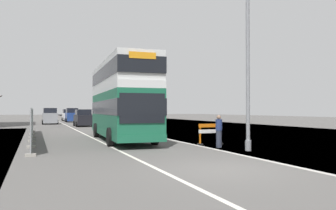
% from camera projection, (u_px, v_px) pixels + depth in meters
% --- Properties ---
extents(ground, '(140.00, 280.00, 0.10)m').
position_uv_depth(ground, '(235.00, 169.00, 11.23)').
color(ground, '#565451').
extents(double_decker_bus, '(3.13, 11.04, 4.93)m').
position_uv_depth(double_decker_bus, '(121.00, 99.00, 21.47)').
color(double_decker_bus, '#196042').
rests_on(double_decker_bus, ground).
extents(lamppost_foreground, '(0.29, 0.70, 8.22)m').
position_uv_depth(lamppost_foreground, '(248.00, 69.00, 15.95)').
color(lamppost_foreground, gray).
rests_on(lamppost_foreground, ground).
extents(roadworks_barrier, '(1.45, 0.50, 1.16)m').
position_uv_depth(roadworks_barrier, '(210.00, 132.00, 18.85)').
color(roadworks_barrier, orange).
rests_on(roadworks_barrier, ground).
extents(construction_site_fence, '(0.44, 17.20, 2.02)m').
position_uv_depth(construction_site_fence, '(32.00, 125.00, 21.84)').
color(construction_site_fence, '#A8AAAD').
rests_on(construction_site_fence, ground).
extents(car_oncoming_near, '(1.96, 4.36, 2.01)m').
position_uv_depth(car_oncoming_near, '(83.00, 118.00, 39.98)').
color(car_oncoming_near, black).
rests_on(car_oncoming_near, ground).
extents(car_receding_mid, '(2.04, 3.90, 2.20)m').
position_uv_depth(car_receding_mid, '(50.00, 117.00, 46.11)').
color(car_receding_mid, gray).
rests_on(car_receding_mid, ground).
extents(car_receding_far, '(2.03, 4.23, 2.24)m').
position_uv_depth(car_receding_far, '(72.00, 115.00, 54.17)').
color(car_receding_far, navy).
rests_on(car_receding_far, ground).
extents(car_far_side, '(1.95, 4.16, 2.07)m').
position_uv_depth(car_far_side, '(68.00, 115.00, 60.39)').
color(car_far_side, silver).
rests_on(car_far_side, ground).
extents(pedestrian_at_kerb, '(0.34, 0.34, 1.67)m').
position_uv_depth(pedestrian_at_kerb, '(219.00, 131.00, 17.27)').
color(pedestrian_at_kerb, '#2D3342').
rests_on(pedestrian_at_kerb, ground).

